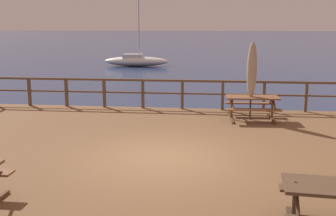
{
  "coord_description": "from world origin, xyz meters",
  "views": [
    {
      "loc": [
        1.1,
        -8.96,
        3.7
      ],
      "look_at": [
        0.0,
        0.87,
        1.67
      ],
      "focal_mm": 42.94,
      "sensor_mm": 36.0,
      "label": 1
    }
  ],
  "objects": [
    {
      "name": "picnic_table_front_left",
      "position": [
        2.4,
        4.16,
        1.22
      ],
      "size": [
        1.74,
        1.47,
        0.78
      ],
      "color": "brown",
      "rests_on": "wooden_deck"
    },
    {
      "name": "railing_waterside_far",
      "position": [
        0.0,
        5.63,
        1.41
      ],
      "size": [
        14.89,
        0.1,
        1.09
      ],
      "color": "brown",
      "rests_on": "wooden_deck"
    },
    {
      "name": "sailboat_distant",
      "position": [
        -6.03,
        27.94,
        0.51
      ],
      "size": [
        6.02,
        1.76,
        7.72
      ],
      "color": "white",
      "rests_on": "ground"
    },
    {
      "name": "ground_plane",
      "position": [
        0.0,
        0.0,
        0.0
      ],
      "size": [
        600.0,
        600.0,
        0.0
      ],
      "primitive_type": "plane",
      "color": "navy"
    },
    {
      "name": "wooden_deck",
      "position": [
        0.0,
        0.0,
        0.34
      ],
      "size": [
        15.09,
        11.55,
        0.67
      ],
      "primitive_type": "cube",
      "color": "brown",
      "rests_on": "ground"
    },
    {
      "name": "patio_umbrella_tall_back_left",
      "position": [
        2.35,
        4.17,
        2.29
      ],
      "size": [
        0.32,
        0.32,
        2.55
      ],
      "color": "#4C3828",
      "rests_on": "wooden_deck"
    }
  ]
}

